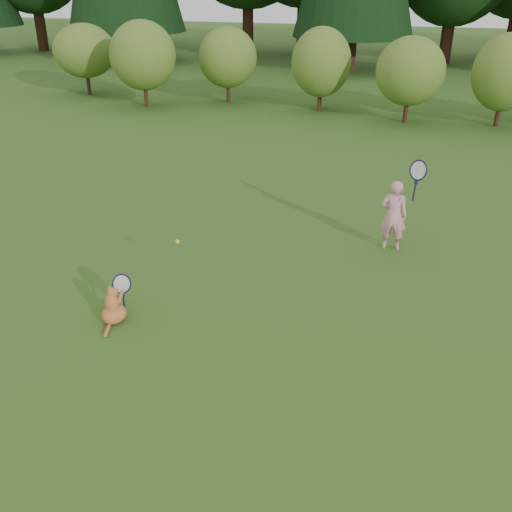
% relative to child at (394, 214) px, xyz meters
% --- Properties ---
extents(ground, '(100.00, 100.00, 0.00)m').
position_rel_child_xyz_m(ground, '(-1.86, -3.08, -0.62)').
color(ground, '#254A14').
rests_on(ground, ground).
extents(shrub_row, '(28.00, 3.00, 2.80)m').
position_rel_child_xyz_m(shrub_row, '(-1.86, 9.92, 0.78)').
color(shrub_row, '#576B21').
rests_on(shrub_row, ground).
extents(child, '(0.67, 0.41, 1.77)m').
position_rel_child_xyz_m(child, '(0.00, 0.00, 0.00)').
color(child, pink).
rests_on(child, ground).
extents(cat, '(0.38, 0.69, 0.70)m').
position_rel_child_xyz_m(cat, '(-3.30, -3.31, -0.36)').
color(cat, '#D66229').
rests_on(cat, ground).
extents(tennis_ball, '(0.07, 0.07, 0.07)m').
position_rel_child_xyz_m(tennis_ball, '(-2.97, -1.96, -0.02)').
color(tennis_ball, '#BFC817').
rests_on(tennis_ball, ground).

